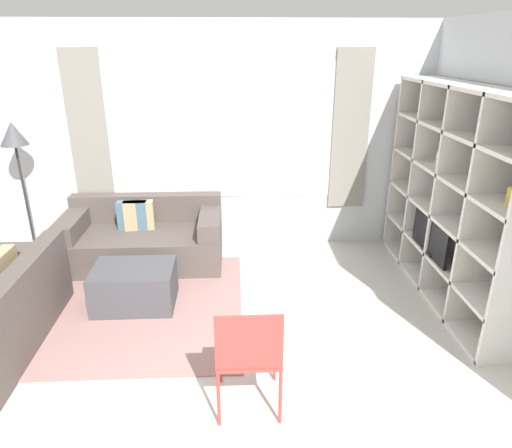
# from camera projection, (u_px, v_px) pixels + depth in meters

# --- Properties ---
(wall_back) EXTENTS (6.24, 0.11, 2.70)m
(wall_back) POSITION_uv_depth(u_px,v_px,m) (221.00, 139.00, 5.50)
(wall_back) COLOR silver
(wall_back) RESTS_ON ground_plane
(wall_right) EXTENTS (0.07, 4.47, 2.70)m
(wall_right) POSITION_uv_depth(u_px,v_px,m) (504.00, 174.00, 4.07)
(wall_right) COLOR silver
(wall_right) RESTS_ON ground_plane
(area_rug) EXTENTS (2.92, 2.12, 0.01)m
(area_rug) POSITION_uv_depth(u_px,v_px,m) (94.00, 308.00, 4.51)
(area_rug) COLOR gray
(area_rug) RESTS_ON ground_plane
(shelving_unit) EXTENTS (0.44, 2.47, 2.09)m
(shelving_unit) POSITION_uv_depth(u_px,v_px,m) (458.00, 197.00, 4.47)
(shelving_unit) COLOR #232328
(shelving_unit) RESTS_ON ground_plane
(couch_main) EXTENTS (1.81, 0.91, 0.74)m
(couch_main) POSITION_uv_depth(u_px,v_px,m) (144.00, 239.00, 5.39)
(couch_main) COLOR #564C47
(couch_main) RESTS_ON ground_plane
(ottoman) EXTENTS (0.78, 0.57, 0.41)m
(ottoman) POSITION_uv_depth(u_px,v_px,m) (135.00, 287.00, 4.49)
(ottoman) COLOR #47474C
(ottoman) RESTS_ON ground_plane
(floor_lamp) EXTENTS (0.30, 0.30, 1.64)m
(floor_lamp) POSITION_uv_depth(u_px,v_px,m) (15.00, 145.00, 5.09)
(floor_lamp) COLOR black
(floor_lamp) RESTS_ON ground_plane
(folding_chair) EXTENTS (0.44, 0.46, 0.86)m
(folding_chair) POSITION_uv_depth(u_px,v_px,m) (249.00, 350.00, 3.07)
(folding_chair) COLOR #CC3D38
(folding_chair) RESTS_ON ground_plane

